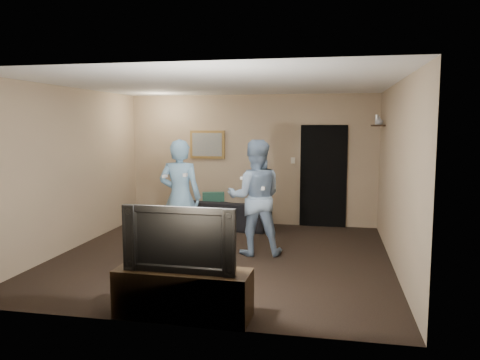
% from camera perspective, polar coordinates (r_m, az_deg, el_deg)
% --- Properties ---
extents(ground, '(5.00, 5.00, 0.00)m').
position_cam_1_polar(ground, '(7.26, -2.15, -9.29)').
color(ground, black).
rests_on(ground, ground).
extents(ceiling, '(5.00, 5.00, 0.04)m').
position_cam_1_polar(ceiling, '(7.00, -2.25, 11.62)').
color(ceiling, silver).
rests_on(ceiling, wall_back).
extents(wall_back, '(5.00, 0.04, 2.60)m').
position_cam_1_polar(wall_back, '(9.45, 1.33, 2.49)').
color(wall_back, tan).
rests_on(wall_back, ground).
extents(wall_front, '(5.00, 0.04, 2.60)m').
position_cam_1_polar(wall_front, '(4.63, -9.42, -2.13)').
color(wall_front, tan).
rests_on(wall_front, ground).
extents(wall_left, '(0.04, 5.00, 2.60)m').
position_cam_1_polar(wall_left, '(7.97, -19.97, 1.27)').
color(wall_left, tan).
rests_on(wall_left, ground).
extents(wall_right, '(0.04, 5.00, 2.60)m').
position_cam_1_polar(wall_right, '(6.87, 18.51, 0.51)').
color(wall_right, tan).
rests_on(wall_right, ground).
extents(sofa, '(1.91, 0.91, 0.54)m').
position_cam_1_polar(sofa, '(9.19, -2.17, -4.13)').
color(sofa, black).
rests_on(sofa, ground).
extents(throw_pillow, '(0.44, 0.25, 0.42)m').
position_cam_1_polar(throw_pillow, '(9.19, -3.27, -2.80)').
color(throw_pillow, '#164438').
rests_on(throw_pillow, sofa).
extents(painting_frame, '(0.72, 0.05, 0.57)m').
position_cam_1_polar(painting_frame, '(9.60, -4.00, 4.33)').
color(painting_frame, olive).
rests_on(painting_frame, wall_back).
extents(painting_canvas, '(0.62, 0.01, 0.47)m').
position_cam_1_polar(painting_canvas, '(9.58, -4.04, 4.33)').
color(painting_canvas, slate).
rests_on(painting_canvas, painting_frame).
extents(doorway, '(0.90, 0.06, 2.00)m').
position_cam_1_polar(doorway, '(9.31, 10.12, 0.46)').
color(doorway, black).
rests_on(doorway, ground).
extents(light_switch, '(0.08, 0.02, 0.12)m').
position_cam_1_polar(light_switch, '(9.32, 6.47, 2.38)').
color(light_switch, silver).
rests_on(light_switch, wall_back).
extents(wall_shelf, '(0.20, 0.60, 0.03)m').
position_cam_1_polar(wall_shelf, '(8.62, 16.46, 6.39)').
color(wall_shelf, black).
rests_on(wall_shelf, wall_right).
extents(shelf_vase, '(0.15, 0.15, 0.14)m').
position_cam_1_polar(shelf_vase, '(8.41, 16.61, 6.96)').
color(shelf_vase, '#A4A5A9').
rests_on(shelf_vase, wall_shelf).
extents(shelf_figurine, '(0.06, 0.06, 0.18)m').
position_cam_1_polar(shelf_figurine, '(8.86, 16.35, 7.07)').
color(shelf_figurine, silver).
rests_on(shelf_figurine, wall_shelf).
extents(tv_console, '(1.44, 0.50, 0.51)m').
position_cam_1_polar(tv_console, '(5.08, -6.95, -13.54)').
color(tv_console, black).
rests_on(tv_console, ground).
extents(television, '(1.20, 0.19, 0.69)m').
position_cam_1_polar(television, '(4.91, -7.05, -6.96)').
color(television, black).
rests_on(television, tv_console).
extents(wii_player_left, '(0.67, 0.52, 1.79)m').
position_cam_1_polar(wii_player_left, '(7.25, -7.31, -2.11)').
color(wii_player_left, '#6B98BB').
rests_on(wii_player_left, ground).
extents(wii_player_right, '(0.98, 0.82, 1.78)m').
position_cam_1_polar(wii_player_right, '(7.22, 1.85, -2.13)').
color(wii_player_right, '#7E99B8').
rests_on(wii_player_right, ground).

